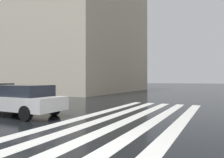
# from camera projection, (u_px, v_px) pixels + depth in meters

# --- Properties ---
(ground_plane) EXTENTS (220.00, 220.00, 0.00)m
(ground_plane) POSITION_uv_depth(u_px,v_px,m) (96.00, 149.00, 5.10)
(ground_plane) COLOR black
(zebra_crossing) EXTENTS (13.00, 4.50, 0.01)m
(zebra_crossing) POSITION_uv_depth(u_px,v_px,m) (131.00, 119.00, 8.99)
(zebra_crossing) COLOR silver
(zebra_crossing) RESTS_ON ground_plane
(haussmann_block_mid) EXTENTS (19.30, 23.96, 22.40)m
(haussmann_block_mid) POSITION_uv_depth(u_px,v_px,m) (57.00, 22.00, 34.20)
(haussmann_block_mid) COLOR beige
(haussmann_block_mid) RESTS_ON ground_plane
(car_white) EXTENTS (1.85, 4.10, 1.41)m
(car_white) POSITION_uv_depth(u_px,v_px,m) (22.00, 99.00, 9.79)
(car_white) COLOR silver
(car_white) RESTS_ON ground_plane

